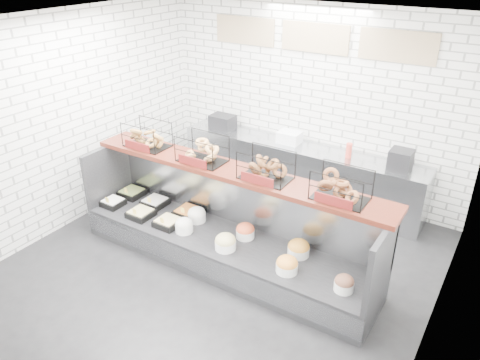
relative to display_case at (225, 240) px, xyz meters
The scene contains 5 objects.
ground 0.48m from the display_case, 87.33° to the right, with size 5.50×5.50×0.00m, color black.
room_shell 1.75m from the display_case, 86.45° to the left, with size 5.02×5.51×3.01m.
display_case is the anchor object (origin of this frame).
bagel_shelf 1.06m from the display_case, 84.31° to the left, with size 4.10×0.50×0.40m.
prep_counter 2.09m from the display_case, 89.58° to the left, with size 4.00×0.60×1.20m.
Camera 1 is at (2.83, -3.78, 3.71)m, focal length 35.00 mm.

